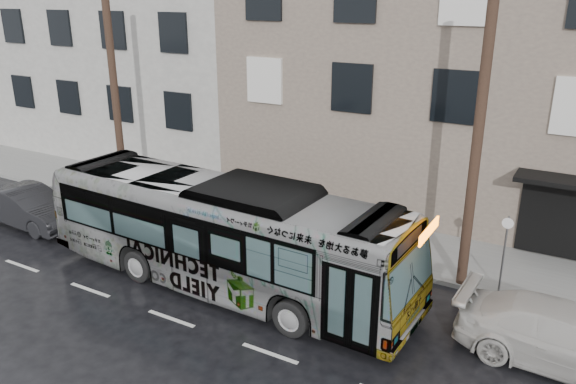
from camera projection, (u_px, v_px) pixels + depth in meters
The scene contains 10 objects.
ground at pixel (225, 281), 17.54m from camera, with size 120.00×120.00×0.00m, color black.
sidewalk at pixel (300, 226), 21.53m from camera, with size 90.00×3.60×0.15m, color gray.
building_taupe at pixel (492, 68), 23.75m from camera, with size 20.00×12.00×11.00m, color gray.
building_grey at pixel (119, 2), 34.92m from camera, with size 26.00×15.00×16.00m, color beige.
utility_pole_front at pixel (478, 139), 15.64m from camera, with size 0.30×0.30×9.00m, color #3C281E.
utility_pole_rear at pixel (115, 96), 22.20m from camera, with size 0.30×0.30×9.00m, color #3C281E.
sign_post at pixel (504, 255), 16.23m from camera, with size 0.06×0.06×2.40m, color slate.
bus at pixel (222, 234), 16.80m from camera, with size 2.85×12.18×3.39m, color #B2B2B2.
white_sedan at pixel (568, 338), 13.33m from camera, with size 2.10×5.18×1.50m, color #BAB7B1.
dark_sedan at pixel (29, 207), 21.52m from camera, with size 1.60×4.58×1.51m, color black.
Camera 1 is at (9.48, -12.56, 8.48)m, focal length 35.00 mm.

